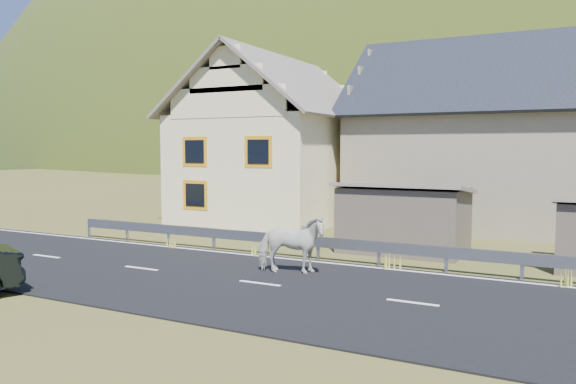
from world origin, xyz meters
The scene contains 9 objects.
ground centered at (0.00, 0.00, 0.00)m, with size 160.00×160.00×0.00m, color #3D471E.
road centered at (0.00, 0.00, 0.02)m, with size 60.00×7.00×0.04m, color black.
lane_markings centered at (0.00, 0.00, 0.04)m, with size 60.00×6.60×0.01m, color silver.
guardrail centered at (0.00, 3.68, 0.56)m, with size 28.10×0.09×0.75m.
shed_left centered at (-2.00, 6.50, 1.10)m, with size 4.30×3.30×2.40m, color brown.
house_cream centered at (-10.00, 12.00, 4.36)m, with size 7.80×9.80×8.30m.
house_stone_a centered at (-1.00, 15.00, 4.63)m, with size 10.80×9.80×8.90m.
conifer_patch centered at (-55.00, 110.00, 6.00)m, with size 76.00×50.00×28.00m, color black.
horse centered at (-3.82, 1.41, 0.86)m, with size 1.93×0.88×1.63m, color beige.
Camera 1 is at (3.19, -12.40, 3.53)m, focal length 35.00 mm.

